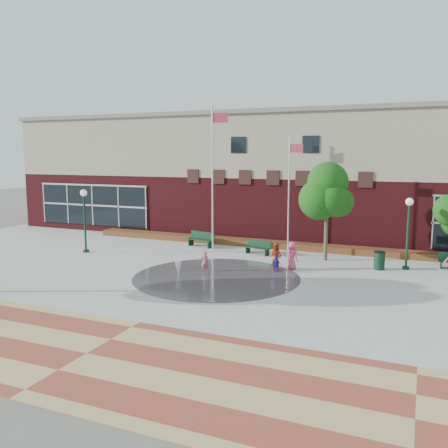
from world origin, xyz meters
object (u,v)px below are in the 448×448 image
at_px(flagpole_right, 290,191).
at_px(bench_left, 201,242).
at_px(trash_can, 379,261).
at_px(flagpole_left, 213,171).
at_px(child_splash, 205,261).

xyz_separation_m(flagpole_right, bench_left, (-6.20, 0.58, -3.67)).
bearing_deg(bench_left, trash_can, 4.18).
bearing_deg(bench_left, flagpole_right, 8.67).
distance_m(bench_left, trash_can, 11.78).
bearing_deg(bench_left, flagpole_left, -10.20).
height_order(flagpole_left, child_splash, flagpole_left).
distance_m(trash_can, child_splash, 9.36).
xyz_separation_m(flagpole_left, child_splash, (1.95, -5.44, -4.59)).
xyz_separation_m(bench_left, trash_can, (11.61, -2.02, 0.18)).
height_order(flagpole_right, bench_left, flagpole_right).
bearing_deg(flagpole_right, child_splash, -117.25).
bearing_deg(flagpole_left, bench_left, 148.84).
relative_size(flagpole_left, trash_can, 9.26).
bearing_deg(trash_can, flagpole_left, 171.89).
xyz_separation_m(flagpole_left, flagpole_right, (5.02, -0.05, -1.13)).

